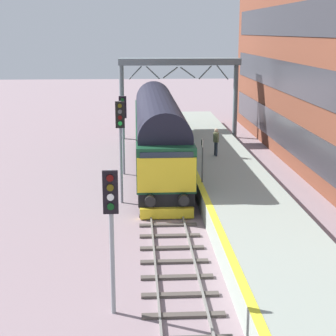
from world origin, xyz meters
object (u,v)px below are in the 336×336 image
(diesel_locomotive, at_px, (158,130))
(waiting_passenger, at_px, (216,140))
(signal_post_mid, at_px, (120,138))
(signal_post_far, at_px, (123,124))
(platform_number_sign, at_px, (202,154))
(signal_post_near, at_px, (111,222))

(diesel_locomotive, bearing_deg, waiting_passenger, -10.94)
(signal_post_mid, bearing_deg, signal_post_far, 90.00)
(diesel_locomotive, distance_m, signal_post_mid, 6.80)
(signal_post_mid, height_order, signal_post_far, signal_post_mid)
(signal_post_mid, distance_m, waiting_passenger, 8.06)
(platform_number_sign, relative_size, waiting_passenger, 1.32)
(signal_post_mid, bearing_deg, diesel_locomotive, 72.03)
(signal_post_near, xyz_separation_m, signal_post_far, (0.00, 16.51, 0.12))
(signal_post_far, relative_size, platform_number_sign, 2.14)
(signal_post_far, xyz_separation_m, platform_number_sign, (3.96, -5.63, -0.59))
(signal_post_mid, bearing_deg, signal_post_near, -90.00)
(signal_post_near, bearing_deg, signal_post_mid, 90.00)
(signal_post_near, xyz_separation_m, signal_post_mid, (0.00, 10.94, 0.36))
(signal_post_near, distance_m, signal_post_far, 16.51)
(signal_post_far, bearing_deg, signal_post_mid, -90.00)
(diesel_locomotive, xyz_separation_m, signal_post_far, (-2.09, -0.86, 0.54))
(signal_post_far, bearing_deg, waiting_passenger, 2.08)
(diesel_locomotive, bearing_deg, platform_number_sign, -73.88)
(signal_post_mid, distance_m, platform_number_sign, 4.05)
(signal_post_near, distance_m, waiting_passenger, 17.61)
(signal_post_near, height_order, signal_post_mid, signal_post_mid)
(signal_post_mid, bearing_deg, platform_number_sign, -0.86)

